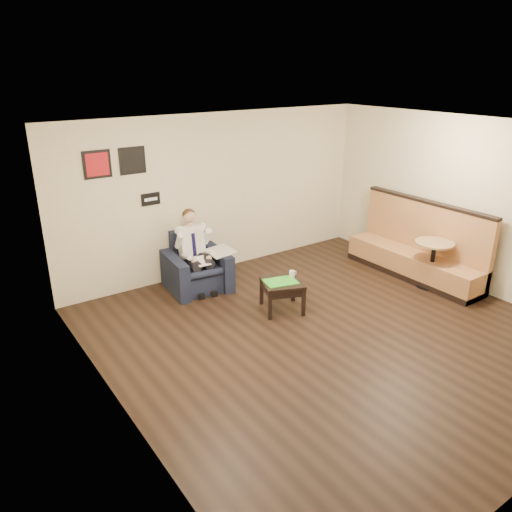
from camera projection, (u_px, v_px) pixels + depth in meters
ground at (332, 334)px, 7.02m from camera, size 6.00×6.00×0.00m
wall_back at (219, 194)px, 8.81m from camera, size 6.00×0.02×2.80m
wall_left at (114, 297)px, 4.91m from camera, size 0.02×6.00×2.80m
wall_right at (473, 205)px, 8.11m from camera, size 0.02×6.00×2.80m
ceiling at (344, 130)px, 6.00m from camera, size 6.00×6.00×0.02m
seating_sign at (151, 199)px, 8.07m from camera, size 0.32×0.02×0.20m
art_print_left at (97, 164)px, 7.41m from camera, size 0.42×0.03×0.42m
art_print_right at (132, 161)px, 7.70m from camera, size 0.42×0.03×0.42m
armchair at (197, 263)px, 8.27m from camera, size 1.06×1.06×0.93m
seated_man at (199, 255)px, 8.11m from camera, size 0.70×0.97×1.27m
lap_papers at (202, 261)px, 8.05m from camera, size 0.22×0.31×0.01m
newspaper at (220, 251)px, 8.30m from camera, size 0.43×0.53×0.01m
side_table at (282, 296)px, 7.62m from camera, size 0.76×0.76×0.48m
green_folder at (281, 282)px, 7.50m from camera, size 0.55×0.44×0.01m
coffee_mug at (292, 274)px, 7.67m from camera, size 0.11×0.11×0.10m
smartphone at (283, 276)px, 7.69m from camera, size 0.17×0.14×0.01m
banquette at (416, 241)px, 8.70m from camera, size 0.62×2.59×1.32m
cafe_table at (432, 264)px, 8.38m from camera, size 0.82×0.82×0.79m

